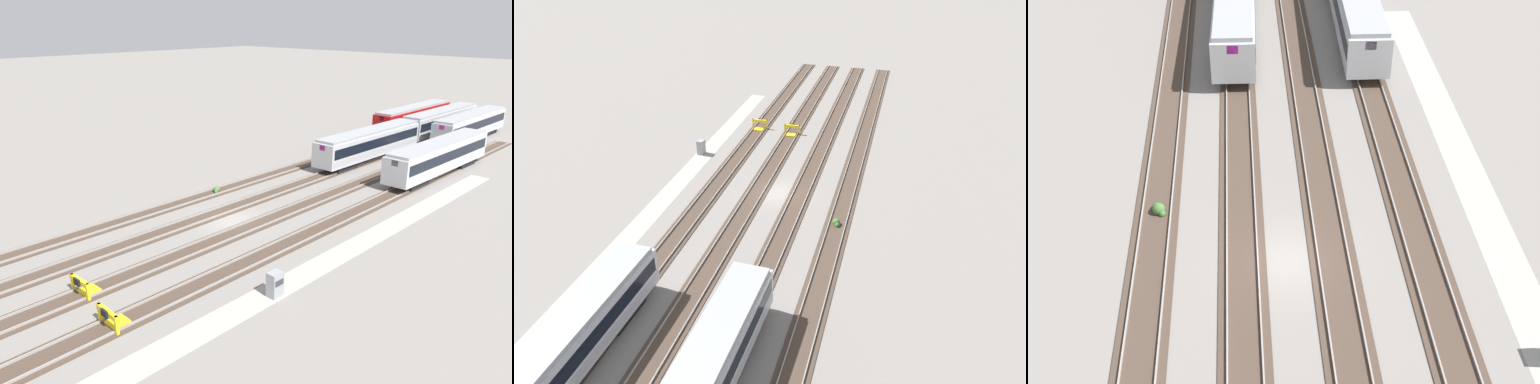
{
  "view_description": "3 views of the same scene",
  "coord_description": "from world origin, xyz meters",
  "views": [
    {
      "loc": [
        -26.23,
        -28.33,
        15.97
      ],
      "look_at": [
        2.98,
        0.0,
        1.8
      ],
      "focal_mm": 35.0,
      "sensor_mm": 36.0,
      "label": 1
    },
    {
      "loc": [
        40.46,
        10.58,
        24.22
      ],
      "look_at": [
        2.98,
        0.0,
        1.8
      ],
      "focal_mm": 35.0,
      "sensor_mm": 36.0,
      "label": 2
    },
    {
      "loc": [
        -23.92,
        1.73,
        23.29
      ],
      "look_at": [
        2.98,
        0.0,
        1.8
      ],
      "focal_mm": 50.0,
      "sensor_mm": 36.0,
      "label": 3
    }
  ],
  "objects": [
    {
      "name": "rail_track_middle",
      "position": [
        0.0,
        2.13,
        0.04
      ],
      "size": [
        90.0,
        2.24,
        0.21
      ],
      "color": "#47382D",
      "rests_on": "ground"
    },
    {
      "name": "rail_track_far_inner",
      "position": [
        0.0,
        6.38,
        0.04
      ],
      "size": [
        90.0,
        2.23,
        0.21
      ],
      "color": "#47382D",
      "rests_on": "ground"
    },
    {
      "name": "ground_plane",
      "position": [
        0.0,
        0.0,
        0.0
      ],
      "size": [
        400.0,
        400.0,
        0.0
      ],
      "primitive_type": "plane",
      "color": "gray"
    },
    {
      "name": "subway_car_front_row_rightmost",
      "position": [
        24.46,
        2.13,
        2.04
      ],
      "size": [
        18.06,
        3.25,
        3.7
      ],
      "color": "#B7BABF",
      "rests_on": "ground"
    },
    {
      "name": "service_walkway",
      "position": [
        0.0,
        -10.21,
        0.0
      ],
      "size": [
        54.0,
        2.0,
        0.01
      ],
      "primitive_type": "cube",
      "color": "#9E9E93",
      "rests_on": "ground"
    },
    {
      "name": "subway_car_front_row_left_inner",
      "position": [
        24.46,
        -6.39,
        2.04
      ],
      "size": [
        18.06,
        3.27,
        3.7
      ],
      "color": "#B7BABF",
      "rests_on": "ground"
    },
    {
      "name": "rail_track_nearest",
      "position": [
        0.0,
        -6.38,
        0.04
      ],
      "size": [
        90.0,
        2.23,
        0.21
      ],
      "color": "#47382D",
      "rests_on": "ground"
    },
    {
      "name": "rail_track_near_inner",
      "position": [
        0.0,
        -2.13,
        0.04
      ],
      "size": [
        90.0,
        2.24,
        0.21
      ],
      "color": "#47382D",
      "rests_on": "ground"
    },
    {
      "name": "weed_clump",
      "position": [
        3.96,
        6.28,
        0.24
      ],
      "size": [
        0.92,
        0.7,
        0.64
      ],
      "color": "#427033",
      "rests_on": "ground"
    }
  ]
}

